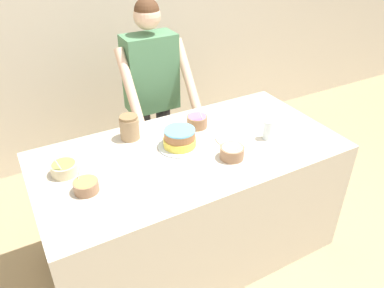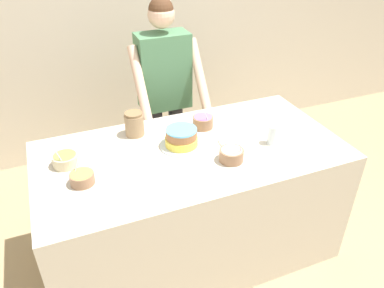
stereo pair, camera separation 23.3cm
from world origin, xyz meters
The scene contains 11 objects.
wall_back centered at (0.00, 2.17, 1.30)m, with size 10.00×0.05×2.60m.
counter centered at (0.00, 0.50, 0.45)m, with size 1.98×1.00×0.90m.
person_baker centered at (0.10, 1.33, 1.01)m, with size 0.56×0.48×1.69m.
cake centered at (-0.04, 0.57, 0.96)m, with size 0.29×0.29×0.13m.
frosting_bowl_olive centered at (-0.77, 0.63, 0.94)m, with size 0.16×0.16×0.15m.
frosting_bowl_purple centered at (0.19, 0.74, 0.95)m, with size 0.14×0.14×0.16m.
frosting_bowl_pink centered at (0.18, 0.29, 0.94)m, with size 0.15×0.15×0.19m.
frosting_bowl_yellow centered at (-0.70, 0.41, 0.94)m, with size 0.14×0.14×0.14m.
drinking_glass centered at (0.52, 0.37, 0.97)m, with size 0.06×0.06×0.13m.
ceramic_plate centered at (0.33, 0.47, 0.91)m, with size 0.26×0.26×0.01m.
stoneware_jar centered at (-0.29, 0.82, 0.99)m, with size 0.13×0.13×0.17m.
Camera 2 is at (-0.76, -1.38, 2.22)m, focal length 35.00 mm.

